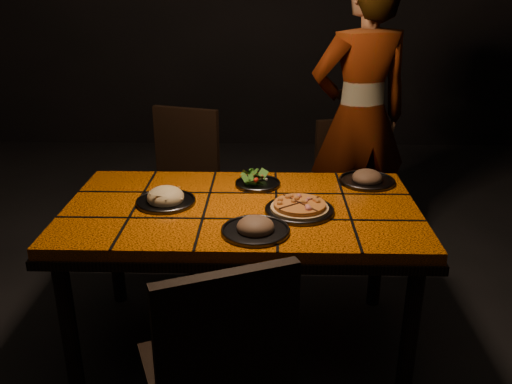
{
  "coord_description": "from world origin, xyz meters",
  "views": [
    {
      "loc": [
        0.12,
        -2.27,
        1.72
      ],
      "look_at": [
        0.07,
        -0.01,
        0.82
      ],
      "focal_mm": 38.0,
      "sensor_mm": 36.0,
      "label": 1
    }
  ],
  "objects_px": {
    "chair_far_left": "(181,176)",
    "chair_near": "(219,368)",
    "plate_pasta": "(166,199)",
    "diner": "(360,119)",
    "plate_pizza": "(299,208)",
    "chair_far_right": "(348,179)",
    "dining_table": "(242,221)"
  },
  "relations": [
    {
      "from": "chair_far_right",
      "to": "diner",
      "type": "height_order",
      "value": "diner"
    },
    {
      "from": "dining_table",
      "to": "plate_pasta",
      "type": "height_order",
      "value": "plate_pasta"
    },
    {
      "from": "chair_far_right",
      "to": "plate_pizza",
      "type": "relative_size",
      "value": 2.42
    },
    {
      "from": "plate_pasta",
      "to": "diner",
      "type": "bearing_deg",
      "value": 44.68
    },
    {
      "from": "plate_pasta",
      "to": "dining_table",
      "type": "bearing_deg",
      "value": -2.45
    },
    {
      "from": "plate_pizza",
      "to": "dining_table",
      "type": "bearing_deg",
      "value": 165.14
    },
    {
      "from": "plate_pizza",
      "to": "plate_pasta",
      "type": "height_order",
      "value": "plate_pasta"
    },
    {
      "from": "dining_table",
      "to": "plate_pasta",
      "type": "xyz_separation_m",
      "value": [
        -0.35,
        0.01,
        0.1
      ]
    },
    {
      "from": "diner",
      "to": "plate_pasta",
      "type": "xyz_separation_m",
      "value": [
        -1.04,
        -1.03,
        -0.13
      ]
    },
    {
      "from": "chair_near",
      "to": "chair_far_left",
      "type": "xyz_separation_m",
      "value": [
        -0.4,
        1.8,
        0.0
      ]
    },
    {
      "from": "chair_near",
      "to": "plate_pasta",
      "type": "bearing_deg",
      "value": -92.27
    },
    {
      "from": "diner",
      "to": "plate_pasta",
      "type": "bearing_deg",
      "value": 27.61
    },
    {
      "from": "dining_table",
      "to": "chair_far_left",
      "type": "distance_m",
      "value": 1.04
    },
    {
      "from": "chair_near",
      "to": "diner",
      "type": "xyz_separation_m",
      "value": [
        0.72,
        1.91,
        0.35
      ]
    },
    {
      "from": "chair_far_left",
      "to": "chair_near",
      "type": "bearing_deg",
      "value": -60.34
    },
    {
      "from": "dining_table",
      "to": "chair_far_right",
      "type": "xyz_separation_m",
      "value": [
        0.64,
        1.04,
        -0.17
      ]
    },
    {
      "from": "diner",
      "to": "chair_far_left",
      "type": "bearing_deg",
      "value": -11.63
    },
    {
      "from": "plate_pasta",
      "to": "plate_pizza",
      "type": "bearing_deg",
      "value": -7.86
    },
    {
      "from": "dining_table",
      "to": "plate_pizza",
      "type": "xyz_separation_m",
      "value": [
        0.26,
        -0.07,
        0.1
      ]
    },
    {
      "from": "chair_near",
      "to": "plate_pasta",
      "type": "distance_m",
      "value": 0.96
    },
    {
      "from": "chair_far_left",
      "to": "plate_pizza",
      "type": "distance_m",
      "value": 1.24
    },
    {
      "from": "diner",
      "to": "plate_pasta",
      "type": "relative_size",
      "value": 6.55
    },
    {
      "from": "plate_pizza",
      "to": "plate_pasta",
      "type": "distance_m",
      "value": 0.62
    },
    {
      "from": "chair_near",
      "to": "chair_far_left",
      "type": "bearing_deg",
      "value": -99.46
    },
    {
      "from": "chair_near",
      "to": "chair_far_right",
      "type": "bearing_deg",
      "value": -131.45
    },
    {
      "from": "dining_table",
      "to": "diner",
      "type": "bearing_deg",
      "value": 56.53
    },
    {
      "from": "chair_near",
      "to": "plate_pasta",
      "type": "height_order",
      "value": "chair_near"
    },
    {
      "from": "chair_far_left",
      "to": "chair_far_right",
      "type": "bearing_deg",
      "value": 22.88
    },
    {
      "from": "chair_near",
      "to": "chair_far_left",
      "type": "distance_m",
      "value": 1.85
    },
    {
      "from": "dining_table",
      "to": "plate_pasta",
      "type": "distance_m",
      "value": 0.36
    },
    {
      "from": "plate_pasta",
      "to": "chair_far_left",
      "type": "bearing_deg",
      "value": 95.26
    },
    {
      "from": "chair_near",
      "to": "chair_far_right",
      "type": "xyz_separation_m",
      "value": [
        0.67,
        1.91,
        -0.05
      ]
    }
  ]
}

